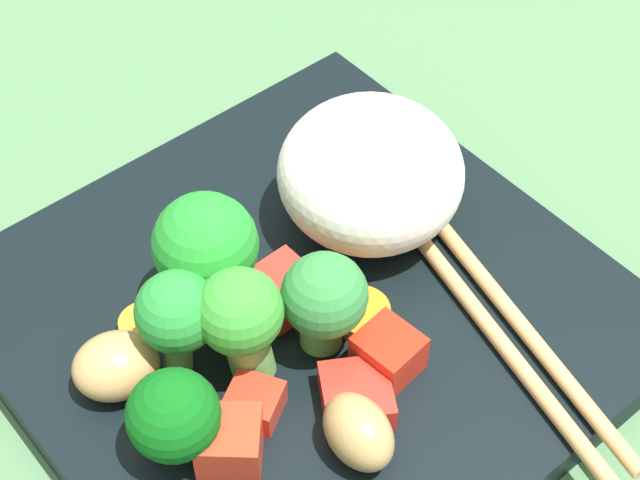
{
  "coord_description": "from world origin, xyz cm",
  "views": [
    {
      "loc": [
        -16.72,
        -22.93,
        39.19
      ],
      "look_at": [
        1.86,
        1.29,
        3.94
      ],
      "focal_mm": 57.08,
      "sensor_mm": 36.0,
      "label": 1
    }
  ],
  "objects_px": {
    "square_plate": "(305,316)",
    "rice_mound": "(371,173)",
    "chopstick_pair": "(462,272)",
    "broccoli_floret_2": "(324,299)",
    "carrot_slice_2": "(144,325)"
  },
  "relations": [
    {
      "from": "rice_mound",
      "to": "chopstick_pair",
      "type": "bearing_deg",
      "value": -78.24
    },
    {
      "from": "square_plate",
      "to": "rice_mound",
      "type": "relative_size",
      "value": 2.92
    },
    {
      "from": "square_plate",
      "to": "chopstick_pair",
      "type": "height_order",
      "value": "chopstick_pair"
    },
    {
      "from": "rice_mound",
      "to": "carrot_slice_2",
      "type": "distance_m",
      "value": 0.13
    },
    {
      "from": "broccoli_floret_2",
      "to": "rice_mound",
      "type": "bearing_deg",
      "value": 35.91
    },
    {
      "from": "square_plate",
      "to": "rice_mound",
      "type": "xyz_separation_m",
      "value": [
        0.06,
        0.02,
        0.04
      ]
    },
    {
      "from": "broccoli_floret_2",
      "to": "carrot_slice_2",
      "type": "height_order",
      "value": "broccoli_floret_2"
    },
    {
      "from": "broccoli_floret_2",
      "to": "chopstick_pair",
      "type": "bearing_deg",
      "value": -7.46
    },
    {
      "from": "square_plate",
      "to": "carrot_slice_2",
      "type": "distance_m",
      "value": 0.07
    },
    {
      "from": "rice_mound",
      "to": "broccoli_floret_2",
      "type": "height_order",
      "value": "rice_mound"
    },
    {
      "from": "rice_mound",
      "to": "broccoli_floret_2",
      "type": "relative_size",
      "value": 1.63
    },
    {
      "from": "carrot_slice_2",
      "to": "broccoli_floret_2",
      "type": "bearing_deg",
      "value": -42.75
    },
    {
      "from": "broccoli_floret_2",
      "to": "chopstick_pair",
      "type": "height_order",
      "value": "broccoli_floret_2"
    },
    {
      "from": "square_plate",
      "to": "rice_mound",
      "type": "height_order",
      "value": "rice_mound"
    },
    {
      "from": "rice_mound",
      "to": "square_plate",
      "type": "bearing_deg",
      "value": -157.72
    }
  ]
}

